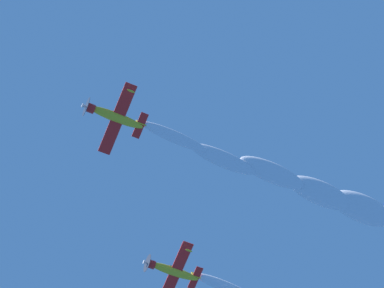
{
  "coord_description": "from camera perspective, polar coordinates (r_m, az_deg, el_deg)",
  "views": [
    {
      "loc": [
        -10.77,
        26.81,
        1.93
      ],
      "look_at": [
        -10.95,
        -6.62,
        79.22
      ],
      "focal_mm": 74.2,
      "sensor_mm": 36.0,
      "label": 1
    }
  ],
  "objects": [
    {
      "name": "airplane_lead",
      "position": [
        81.29,
        -5.63,
        1.98
      ],
      "size": [
        6.89,
        7.39,
        2.92
      ],
      "color": "gold"
    },
    {
      "name": "airplane_left_wingman",
      "position": [
        89.97,
        -1.45,
        -9.1
      ],
      "size": [
        6.88,
        7.44,
        2.8
      ],
      "color": "gold"
    }
  ]
}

